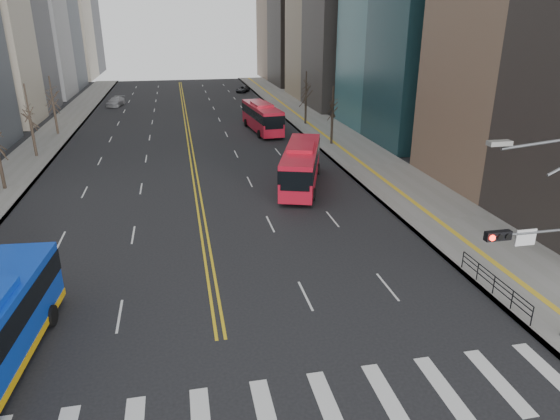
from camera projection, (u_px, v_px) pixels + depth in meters
name	position (u px, v px, depth m)	size (l,w,h in m)	color
sidewalk_right	(331.00, 134.00, 62.40)	(7.00, 130.00, 0.15)	slate
sidewalk_left	(41.00, 148.00, 55.98)	(5.00, 130.00, 0.15)	slate
centerline	(187.00, 125.00, 68.26)	(0.55, 100.00, 0.01)	gold
signal_mast	(555.00, 244.00, 20.67)	(5.37, 0.37, 9.39)	slate
pedestrian_railing	(494.00, 282.00, 25.88)	(0.06, 6.06, 1.02)	black
street_trees	(112.00, 119.00, 46.47)	(35.20, 47.20, 7.60)	#32271E
red_bus_near	(301.00, 163.00, 42.74)	(6.19, 11.77, 3.65)	red
red_bus_far	(262.00, 116.00, 63.62)	(3.63, 11.66, 3.63)	red
car_dark_mid	(278.00, 125.00, 64.46)	(1.71, 4.25, 1.45)	black
car_silver	(116.00, 102.00, 82.75)	(2.04, 5.03, 1.46)	gray
car_dark_far	(243.00, 89.00, 98.45)	(1.89, 4.10, 1.14)	black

